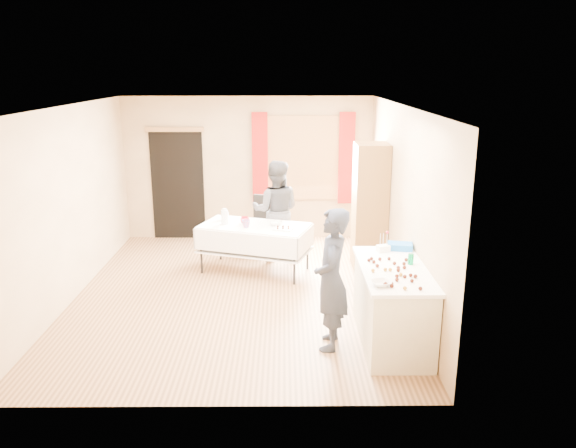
{
  "coord_description": "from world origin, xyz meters",
  "views": [
    {
      "loc": [
        0.65,
        -7.38,
        3.08
      ],
      "look_at": [
        0.7,
        0.0,
        1.02
      ],
      "focal_mm": 35.0,
      "sensor_mm": 36.0,
      "label": 1
    }
  ],
  "objects_px": {
    "counter": "(392,305)",
    "cabinet": "(370,207)",
    "party_table": "(255,244)",
    "girl": "(331,279)",
    "chair": "(262,236)",
    "woman": "(276,210)"
  },
  "relations": [
    {
      "from": "party_table",
      "to": "girl",
      "type": "height_order",
      "value": "girl"
    },
    {
      "from": "counter",
      "to": "party_table",
      "type": "xyz_separation_m",
      "value": [
        -1.69,
        2.36,
        -0.01
      ]
    },
    {
      "from": "cabinet",
      "to": "woman",
      "type": "bearing_deg",
      "value": 164.11
    },
    {
      "from": "counter",
      "to": "girl",
      "type": "height_order",
      "value": "girl"
    },
    {
      "from": "party_table",
      "to": "woman",
      "type": "distance_m",
      "value": 0.79
    },
    {
      "from": "party_table",
      "to": "girl",
      "type": "distance_m",
      "value": 2.67
    },
    {
      "from": "girl",
      "to": "woman",
      "type": "relative_size",
      "value": 0.98
    },
    {
      "from": "cabinet",
      "to": "girl",
      "type": "distance_m",
      "value": 2.79
    },
    {
      "from": "cabinet",
      "to": "counter",
      "type": "relative_size",
      "value": 1.25
    },
    {
      "from": "cabinet",
      "to": "woman",
      "type": "distance_m",
      "value": 1.54
    },
    {
      "from": "counter",
      "to": "cabinet",
      "type": "bearing_deg",
      "value": 87.76
    },
    {
      "from": "counter",
      "to": "party_table",
      "type": "height_order",
      "value": "counter"
    },
    {
      "from": "cabinet",
      "to": "woman",
      "type": "xyz_separation_m",
      "value": [
        -1.47,
        0.42,
        -0.16
      ]
    },
    {
      "from": "cabinet",
      "to": "party_table",
      "type": "distance_m",
      "value": 1.88
    },
    {
      "from": "cabinet",
      "to": "girl",
      "type": "xyz_separation_m",
      "value": [
        -0.82,
        -2.66,
        -0.18
      ]
    },
    {
      "from": "cabinet",
      "to": "chair",
      "type": "distance_m",
      "value": 2.01
    },
    {
      "from": "girl",
      "to": "woman",
      "type": "bearing_deg",
      "value": -161.35
    },
    {
      "from": "cabinet",
      "to": "chair",
      "type": "bearing_deg",
      "value": 155.88
    },
    {
      "from": "girl",
      "to": "cabinet",
      "type": "bearing_deg",
      "value": 169.56
    },
    {
      "from": "chair",
      "to": "woman",
      "type": "distance_m",
      "value": 0.68
    },
    {
      "from": "counter",
      "to": "girl",
      "type": "relative_size",
      "value": 0.98
    },
    {
      "from": "party_table",
      "to": "woman",
      "type": "bearing_deg",
      "value": 80.99
    }
  ]
}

